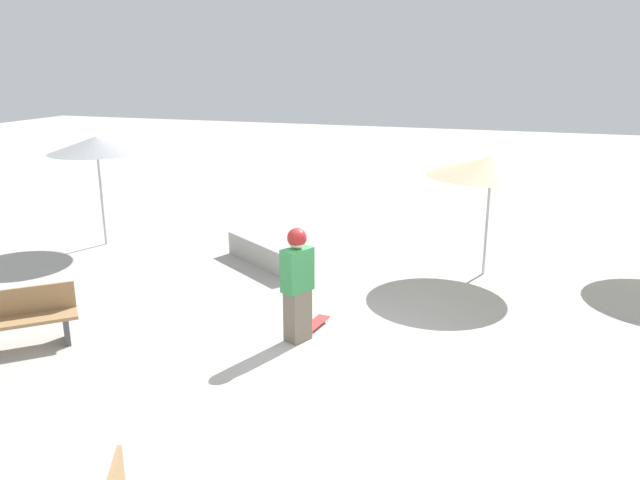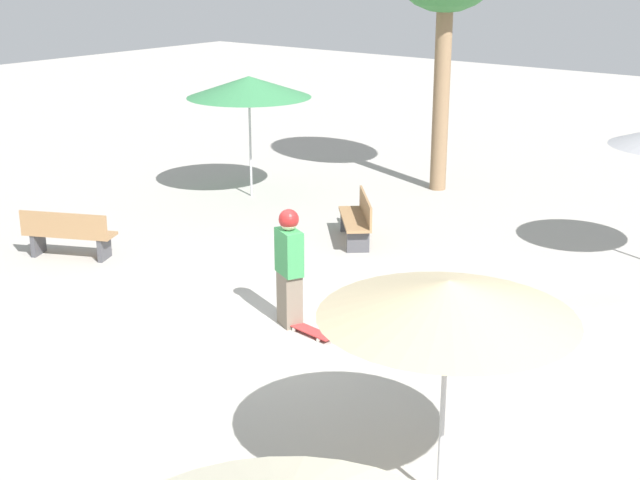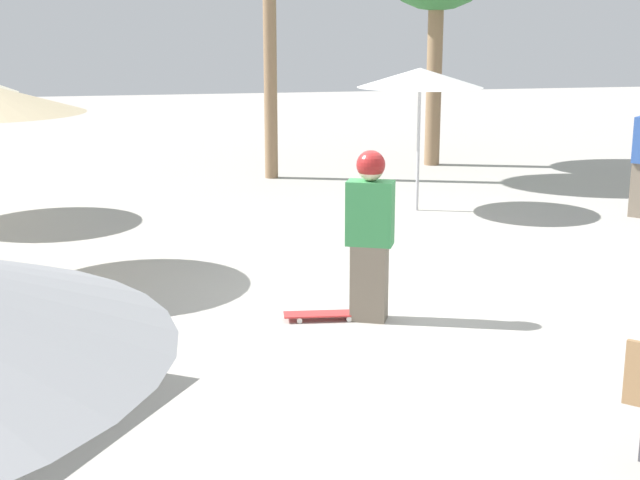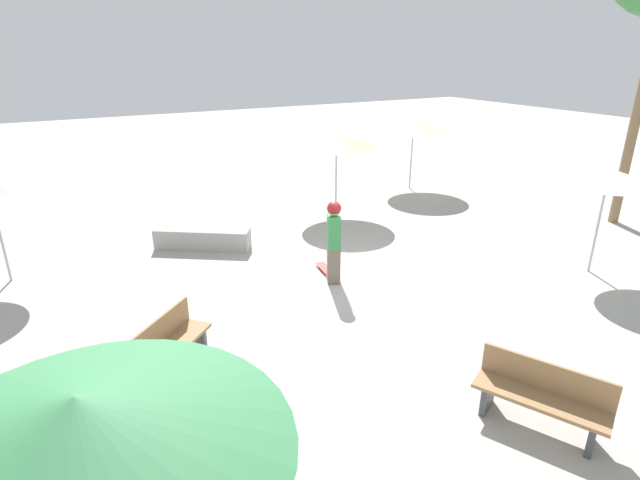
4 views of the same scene
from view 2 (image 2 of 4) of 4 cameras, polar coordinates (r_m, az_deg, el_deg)
name	(u,v)px [view 2 (image 2 of 4)]	position (r m, az deg, el deg)	size (l,w,h in m)	color
ground_plane	(244,332)	(12.57, -4.86, -5.86)	(60.00, 60.00, 0.00)	#ADA8A0
skater_main	(289,264)	(12.42, -1.98, -1.52)	(0.52, 0.42, 1.71)	#726656
skateboard	(310,331)	(12.41, -0.62, -5.83)	(0.82, 0.30, 0.07)	red
concrete_ledge	(547,322)	(12.61, 14.31, -5.13)	(1.65, 2.13, 0.48)	#A8A39E
bench_near	(358,219)	(16.23, 2.43, 1.35)	(1.40, 1.48, 0.85)	#47474C
bench_far	(68,234)	(15.93, -15.82, 0.35)	(1.63, 1.10, 0.85)	#47474C
shade_umbrella_tan	(448,299)	(8.09, 8.20, -3.76)	(2.39, 2.39, 2.28)	#B7B7BC
shade_umbrella_green	(249,87)	(18.97, -4.57, 9.75)	(2.63, 2.63, 2.59)	#B7B7BC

